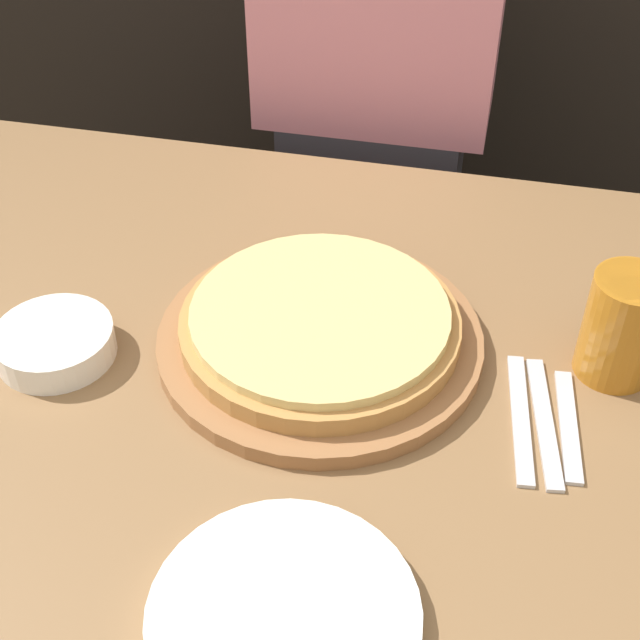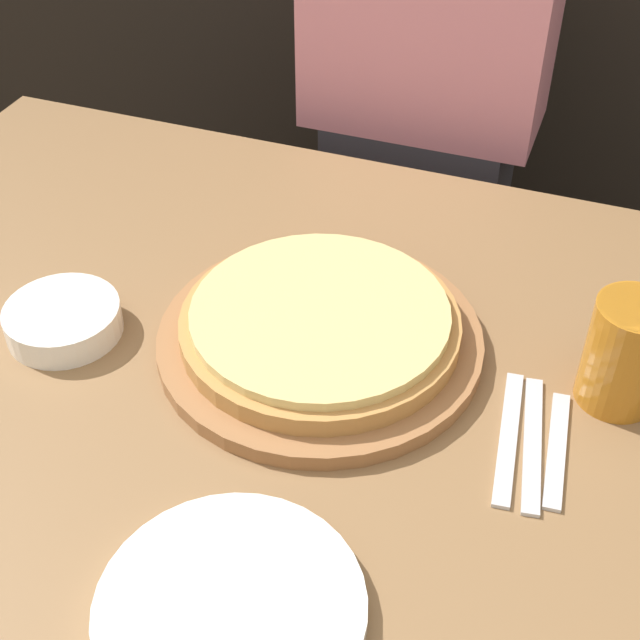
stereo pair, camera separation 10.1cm
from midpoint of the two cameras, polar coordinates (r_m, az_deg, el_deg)
name	(u,v)px [view 2 (the right image)]	position (r m, az deg, el deg)	size (l,w,h in m)	color
dining_table	(269,537)	(1.29, -0.99, -13.86)	(1.26, 0.92, 0.71)	olive
pizza_on_board	(320,330)	(1.02, 2.83, -0.75)	(0.38, 0.38, 0.06)	#99663D
beer_glass	(627,350)	(1.00, 21.81, -1.90)	(0.09, 0.09, 0.13)	#B7701E
dinner_plate	(231,609)	(0.81, -2.01, -18.18)	(0.24, 0.24, 0.02)	white
side_bowl	(63,320)	(1.07, -13.56, -0.11)	(0.14, 0.14, 0.04)	white
fork	(508,437)	(0.96, 14.95, -7.37)	(0.04, 0.19, 0.00)	silver
dinner_knife	(532,443)	(0.97, 16.41, -7.70)	(0.05, 0.19, 0.00)	silver
spoon	(557,449)	(0.97, 17.87, -8.02)	(0.03, 0.16, 0.00)	silver
diner_person	(421,140)	(1.57, 8.36, 11.26)	(0.38, 0.20, 1.31)	#33333D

